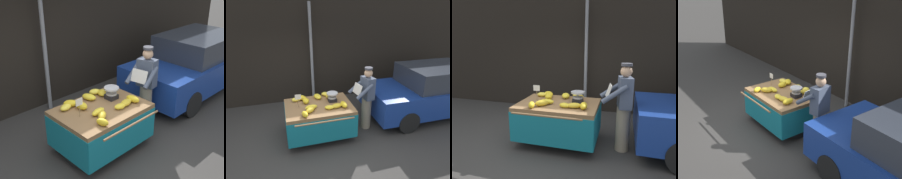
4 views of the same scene
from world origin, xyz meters
TOP-DOWN VIEW (x-y plane):
  - ground_plane at (0.00, 0.00)m, footprint 60.00×60.00m
  - back_wall at (0.00, 2.86)m, footprint 16.00×0.24m
  - street_pole at (0.36, 2.49)m, footprint 0.09×0.09m
  - banana_cart at (0.17, 0.46)m, footprint 1.64×1.37m
  - weighing_scale at (0.55, 0.58)m, footprint 0.28×0.28m
  - price_sign at (-0.31, 0.47)m, footprint 0.14×0.01m
  - banana_bunch_0 at (0.74, 0.21)m, footprint 0.16×0.29m
  - banana_bunch_1 at (-0.03, 0.31)m, footprint 0.30×0.17m
  - banana_bunch_2 at (-0.33, 0.83)m, footprint 0.26×0.19m
  - banana_bunch_3 at (-0.22, 0.00)m, footprint 0.17×0.24m
  - banana_bunch_4 at (0.56, 0.21)m, footprint 0.31×0.22m
  - banana_bunch_5 at (0.52, 0.82)m, footprint 0.27×0.30m
  - banana_bunch_6 at (-0.19, 0.88)m, footprint 0.30×0.28m
  - banana_bunch_7 at (-0.07, 0.16)m, footprint 0.29×0.28m
  - banana_bunch_8 at (0.22, 0.85)m, footprint 0.23×0.32m
  - banana_bunch_9 at (0.38, 0.19)m, footprint 0.24×0.18m
  - banana_bunch_10 at (-0.11, 0.65)m, footprint 0.17×0.24m
  - banana_bunch_11 at (0.46, 0.95)m, footprint 0.27×0.25m
  - vendor_person at (1.45, 0.49)m, footprint 0.63×0.58m
  - parked_car at (3.69, 0.72)m, footprint 3.91×1.76m

SIDE VIEW (x-z plane):
  - ground_plane at x=0.00m, z-range 0.00..0.00m
  - banana_cart at x=0.17m, z-range 0.21..1.08m
  - parked_car at x=3.69m, z-range 0.00..1.51m
  - vendor_person at x=1.45m, z-range 0.02..1.73m
  - banana_bunch_9 at x=0.38m, z-range 0.87..0.96m
  - banana_bunch_2 at x=-0.33m, z-range 0.87..0.97m
  - banana_bunch_4 at x=0.56m, z-range 0.87..0.97m
  - banana_bunch_11 at x=0.46m, z-range 0.87..0.97m
  - banana_bunch_1 at x=-0.03m, z-range 0.87..0.97m
  - banana_bunch_5 at x=0.52m, z-range 0.87..0.98m
  - banana_bunch_8 at x=0.22m, z-range 0.87..0.98m
  - banana_bunch_6 at x=-0.19m, z-range 0.87..0.99m
  - banana_bunch_3 at x=-0.22m, z-range 0.87..0.99m
  - banana_bunch_7 at x=-0.07m, z-range 0.87..0.99m
  - banana_bunch_0 at x=0.74m, z-range 0.87..0.99m
  - banana_bunch_10 at x=-0.11m, z-range 0.87..1.00m
  - weighing_scale at x=0.55m, z-range 0.87..1.11m
  - price_sign at x=-0.31m, z-range 0.95..1.29m
  - street_pole at x=0.36m, z-range 0.00..3.24m
  - back_wall at x=0.00m, z-range 0.00..3.50m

